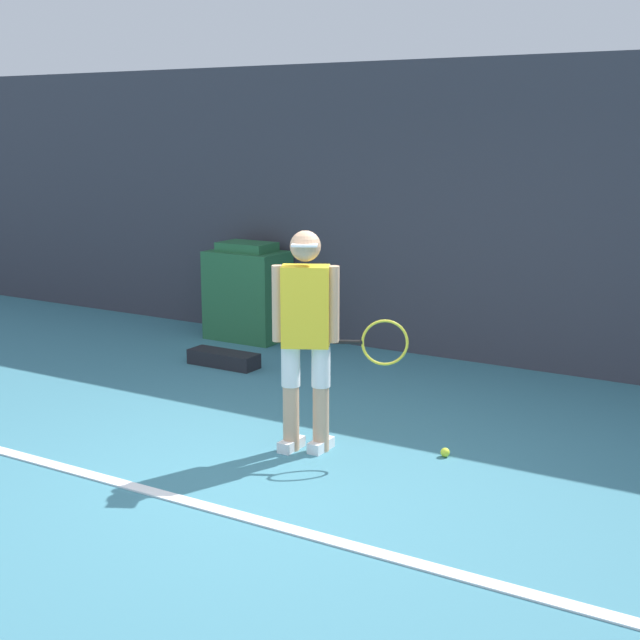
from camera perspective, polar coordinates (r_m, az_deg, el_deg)
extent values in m
plane|color=teal|center=(6.19, -3.36, -9.98)|extent=(24.00, 24.00, 0.00)
cube|color=#383842|center=(9.00, 9.79, 6.72)|extent=(24.00, 0.10, 2.99)
cube|color=white|center=(5.73, -6.92, -11.87)|extent=(21.60, 0.10, 0.01)
cylinder|color=tan|center=(6.59, -1.86, -6.28)|extent=(0.12, 0.12, 0.49)
cylinder|color=white|center=(6.47, -1.89, -2.95)|extent=(0.14, 0.14, 0.30)
cube|color=white|center=(6.65, -1.85, -7.96)|extent=(0.10, 0.24, 0.08)
cylinder|color=tan|center=(6.57, 0.06, -6.32)|extent=(0.12, 0.12, 0.49)
cylinder|color=white|center=(6.45, 0.06, -2.99)|extent=(0.14, 0.14, 0.30)
cube|color=white|center=(6.64, 0.06, -8.01)|extent=(0.10, 0.24, 0.08)
cube|color=yellow|center=(6.36, -0.93, 0.88)|extent=(0.39, 0.33, 0.59)
sphere|color=tan|center=(6.29, -0.94, 4.75)|extent=(0.22, 0.22, 0.22)
cube|color=white|center=(6.19, -1.02, 4.82)|extent=(0.21, 0.19, 0.02)
cylinder|color=tan|center=(6.37, -2.70, 1.06)|extent=(0.09, 0.09, 0.55)
cylinder|color=tan|center=(6.34, 0.84, 1.01)|extent=(0.09, 0.09, 0.55)
cylinder|color=black|center=(6.40, 1.78, -1.42)|extent=(0.20, 0.13, 0.03)
torus|color=yellow|center=(6.39, 4.17, -1.45)|extent=(0.31, 0.17, 0.34)
sphere|color=#D1E533|center=(6.58, 8.01, -8.38)|extent=(0.07, 0.07, 0.07)
cube|color=#28663D|center=(9.99, -4.65, 1.59)|extent=(0.86, 0.57, 0.99)
cube|color=#28663D|center=(9.91, -4.70, 4.69)|extent=(0.60, 0.40, 0.10)
cube|color=black|center=(8.94, -6.19, -2.48)|extent=(0.74, 0.25, 0.15)
cylinder|color=#33ADD6|center=(9.86, -1.29, -0.74)|extent=(0.09, 0.09, 0.24)
cylinder|color=black|center=(9.83, -1.30, 0.02)|extent=(0.05, 0.05, 0.02)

